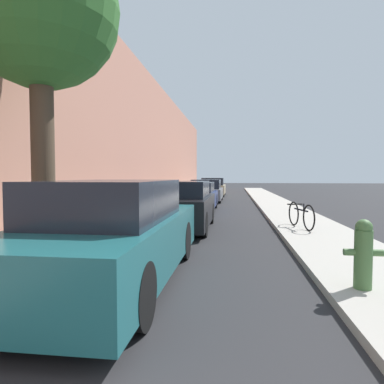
{
  "coord_description": "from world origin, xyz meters",
  "views": [
    {
      "loc": [
        0.74,
        1.16,
        1.56
      ],
      "look_at": [
        -0.52,
        10.94,
        1.08
      ],
      "focal_mm": 31.27,
      "sensor_mm": 36.0,
      "label": 1
    }
  ],
  "objects_px": {
    "parked_car_teal": "(116,234)",
    "bicycle": "(301,215)",
    "parked_car_navy": "(196,197)",
    "street_tree_near": "(40,12)",
    "parked_car_grey": "(207,191)",
    "fire_hydrant": "(363,253)",
    "parked_car_champagne": "(213,187)",
    "parked_car_black": "(182,206)"
  },
  "relations": [
    {
      "from": "parked_car_navy",
      "to": "street_tree_near",
      "type": "distance_m",
      "value": 9.96
    },
    {
      "from": "parked_car_teal",
      "to": "parked_car_champagne",
      "type": "xyz_separation_m",
      "value": [
        0.03,
        21.56,
        -0.05
      ]
    },
    {
      "from": "parked_car_grey",
      "to": "street_tree_near",
      "type": "bearing_deg",
      "value": -96.57
    },
    {
      "from": "bicycle",
      "to": "parked_car_champagne",
      "type": "bearing_deg",
      "value": 89.3
    },
    {
      "from": "parked_car_grey",
      "to": "bicycle",
      "type": "height_order",
      "value": "parked_car_grey"
    },
    {
      "from": "parked_car_teal",
      "to": "parked_car_grey",
      "type": "xyz_separation_m",
      "value": [
        0.01,
        15.63,
        -0.07
      ]
    },
    {
      "from": "parked_car_teal",
      "to": "parked_car_black",
      "type": "bearing_deg",
      "value": 88.04
    },
    {
      "from": "street_tree_near",
      "to": "fire_hydrant",
      "type": "bearing_deg",
      "value": -12.65
    },
    {
      "from": "parked_car_teal",
      "to": "parked_car_champagne",
      "type": "relative_size",
      "value": 1.08
    },
    {
      "from": "fire_hydrant",
      "to": "street_tree_near",
      "type": "bearing_deg",
      "value": 167.35
    },
    {
      "from": "parked_car_grey",
      "to": "fire_hydrant",
      "type": "relative_size",
      "value": 4.81
    },
    {
      "from": "parked_car_champagne",
      "to": "parked_car_navy",
      "type": "bearing_deg",
      "value": -90.13
    },
    {
      "from": "parked_car_teal",
      "to": "street_tree_near",
      "type": "xyz_separation_m",
      "value": [
        -1.68,
        0.95,
        3.69
      ]
    },
    {
      "from": "street_tree_near",
      "to": "parked_car_champagne",
      "type": "bearing_deg",
      "value": 85.26
    },
    {
      "from": "parked_car_grey",
      "to": "street_tree_near",
      "type": "xyz_separation_m",
      "value": [
        -1.69,
        -14.68,
        3.77
      ]
    },
    {
      "from": "parked_car_teal",
      "to": "bicycle",
      "type": "distance_m",
      "value": 6.0
    },
    {
      "from": "parked_car_navy",
      "to": "parked_car_champagne",
      "type": "height_order",
      "value": "parked_car_champagne"
    },
    {
      "from": "parked_car_black",
      "to": "parked_car_grey",
      "type": "height_order",
      "value": "parked_car_black"
    },
    {
      "from": "parked_car_black",
      "to": "fire_hydrant",
      "type": "xyz_separation_m",
      "value": [
        3.17,
        -5.19,
        -0.1
      ]
    },
    {
      "from": "parked_car_teal",
      "to": "bicycle",
      "type": "bearing_deg",
      "value": 54.0
    },
    {
      "from": "parked_car_navy",
      "to": "fire_hydrant",
      "type": "height_order",
      "value": "parked_car_navy"
    },
    {
      "from": "fire_hydrant",
      "to": "parked_car_grey",
      "type": "bearing_deg",
      "value": 101.88
    },
    {
      "from": "parked_car_black",
      "to": "parked_car_navy",
      "type": "relative_size",
      "value": 0.88
    },
    {
      "from": "parked_car_teal",
      "to": "street_tree_near",
      "type": "bearing_deg",
      "value": 150.64
    },
    {
      "from": "parked_car_navy",
      "to": "parked_car_champagne",
      "type": "distance_m",
      "value": 11.55
    },
    {
      "from": "parked_car_grey",
      "to": "street_tree_near",
      "type": "height_order",
      "value": "street_tree_near"
    },
    {
      "from": "parked_car_grey",
      "to": "bicycle",
      "type": "bearing_deg",
      "value": -71.96
    },
    {
      "from": "parked_car_navy",
      "to": "parked_car_grey",
      "type": "relative_size",
      "value": 1.08
    },
    {
      "from": "parked_car_black",
      "to": "fire_hydrant",
      "type": "height_order",
      "value": "parked_car_black"
    },
    {
      "from": "bicycle",
      "to": "parked_car_teal",
      "type": "bearing_deg",
      "value": -138.52
    },
    {
      "from": "bicycle",
      "to": "fire_hydrant",
      "type": "bearing_deg",
      "value": -104.62
    },
    {
      "from": "parked_car_teal",
      "to": "parked_car_navy",
      "type": "height_order",
      "value": "parked_car_teal"
    },
    {
      "from": "street_tree_near",
      "to": "fire_hydrant",
      "type": "relative_size",
      "value": 6.43
    },
    {
      "from": "parked_car_navy",
      "to": "street_tree_near",
      "type": "relative_size",
      "value": 0.81
    },
    {
      "from": "parked_car_champagne",
      "to": "fire_hydrant",
      "type": "height_order",
      "value": "parked_car_champagne"
    },
    {
      "from": "parked_car_teal",
      "to": "parked_car_grey",
      "type": "distance_m",
      "value": 15.63
    },
    {
      "from": "parked_car_teal",
      "to": "parked_car_grey",
      "type": "height_order",
      "value": "parked_car_teal"
    },
    {
      "from": "parked_car_navy",
      "to": "street_tree_near",
      "type": "xyz_separation_m",
      "value": [
        -1.68,
        -9.06,
        3.78
      ]
    },
    {
      "from": "street_tree_near",
      "to": "bicycle",
      "type": "relative_size",
      "value": 3.43
    },
    {
      "from": "parked_car_teal",
      "to": "street_tree_near",
      "type": "height_order",
      "value": "street_tree_near"
    },
    {
      "from": "parked_car_champagne",
      "to": "fire_hydrant",
      "type": "bearing_deg",
      "value": -81.34
    },
    {
      "from": "parked_car_teal",
      "to": "bicycle",
      "type": "height_order",
      "value": "parked_car_teal"
    }
  ]
}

